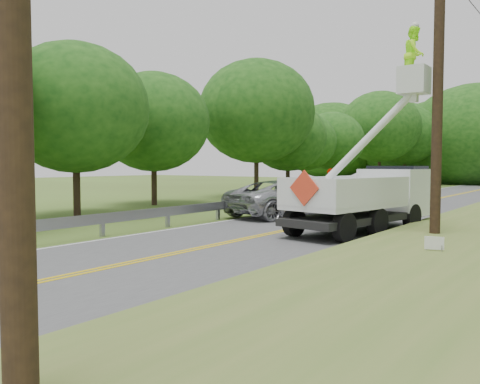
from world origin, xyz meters
The scene contains 9 objects.
ground centered at (0.00, 0.00, 0.00)m, with size 140.00×140.00×0.00m, color #475924.
road centered at (0.00, 14.00, 0.01)m, with size 7.20×96.00×0.03m.
guardrail centered at (-4.02, 14.91, 0.55)m, with size 0.18×48.00×0.77m.
treeline_left centered at (-10.58, 28.30, 5.45)m, with size 10.19×57.71×10.16m.
bucket_truck centered at (2.59, 10.66, 1.49)m, with size 3.99×6.79×6.46m.
suv_silver centered at (-2.38, 12.78, 0.83)m, with size 2.69×5.82×1.62m, color #A5A7AC.
suv_darkgrey centered at (-1.99, 24.12, 0.87)m, with size 2.38×5.86×1.70m, color #37393F.
stop_sign_permanent centered at (-4.06, 20.64, 1.36)m, with size 0.40×0.26×2.11m.
yard_sign centered at (5.81, 5.89, 0.46)m, with size 0.43×0.14×0.64m.
Camera 1 is at (8.99, -6.24, 2.36)m, focal length 37.05 mm.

